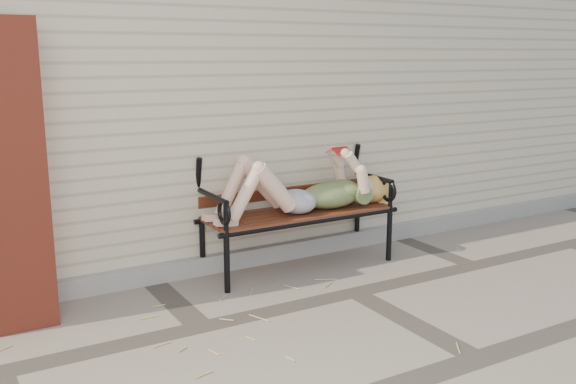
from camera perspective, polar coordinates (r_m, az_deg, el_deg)
ground at (r=4.94m, az=5.95°, el=-8.88°), size 80.00×80.00×0.00m
house_wall at (r=7.26m, az=-8.04°, el=9.94°), size 8.00×4.00×3.00m
foundation_strip at (r=5.69m, az=0.19°, el=-5.17°), size 8.00×0.10×0.15m
brick_pillar at (r=4.55m, az=-24.12°, el=1.35°), size 0.50×0.50×2.00m
garden_bench at (r=5.40m, az=0.39°, el=0.09°), size 1.76×0.70×1.14m
reading_woman at (r=5.28m, az=1.30°, el=0.23°), size 1.66×0.38×0.52m
straw_scatter at (r=3.92m, az=-7.45°, el=-14.71°), size 2.71×1.64×0.01m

